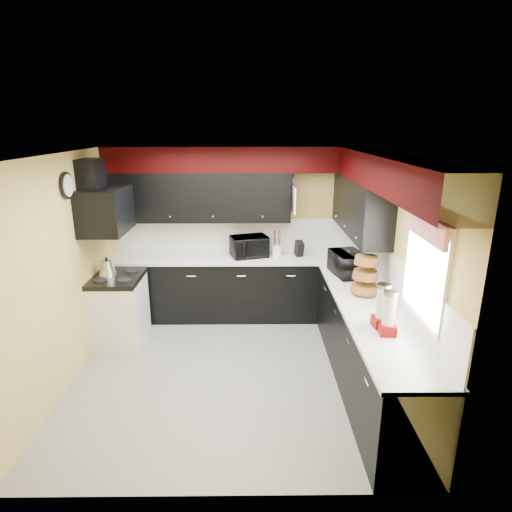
{
  "coord_description": "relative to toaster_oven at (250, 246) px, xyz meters",
  "views": [
    {
      "loc": [
        0.25,
        -4.45,
        2.79
      ],
      "look_at": [
        0.3,
        0.76,
        1.18
      ],
      "focal_mm": 30.0,
      "sensor_mm": 36.0,
      "label": 1
    }
  ],
  "objects": [
    {
      "name": "pan_mid",
      "position": [
        0.61,
        -0.11,
        0.66
      ],
      "size": [
        0.03,
        0.28,
        0.46
      ],
      "primitive_type": null,
      "color": "black",
      "rests_on": "upper_back"
    },
    {
      "name": "deco_plate",
      "position": [
        1.56,
        -1.88,
        1.16
      ],
      "size": [
        0.03,
        0.24,
        0.24
      ],
      "primitive_type": null,
      "color": "white",
      "rests_on": "wall_right"
    },
    {
      "name": "ceiling",
      "position": [
        -0.21,
        -1.53,
        1.41
      ],
      "size": [
        3.6,
        3.6,
        0.06
      ],
      "primitive_type": "cube",
      "color": "white",
      "rests_on": "wall_back"
    },
    {
      "name": "microwave",
      "position": [
        1.26,
        -0.81,
        -0.0
      ],
      "size": [
        0.46,
        0.59,
        0.29
      ],
      "primitive_type": "imported",
      "rotation": [
        0.0,
        0.0,
        1.77
      ],
      "color": "black",
      "rests_on": "counter_right"
    },
    {
      "name": "wall_left",
      "position": [
        -2.01,
        -1.53,
        0.16
      ],
      "size": [
        0.06,
        3.6,
        2.5
      ],
      "primitive_type": "cube",
      "color": "#E0C666",
      "rests_on": "ground"
    },
    {
      "name": "cut_board",
      "position": [
        0.62,
        -0.23,
        0.71
      ],
      "size": [
        0.03,
        0.26,
        0.35
      ],
      "primitive_type": "cube",
      "color": "white",
      "rests_on": "upper_back"
    },
    {
      "name": "ground",
      "position": [
        -0.21,
        -1.53,
        -1.09
      ],
      "size": [
        3.6,
        3.6,
        0.0
      ],
      "primitive_type": "plane",
      "color": "gray",
      "rests_on": "ground"
    },
    {
      "name": "dispenser_a",
      "position": [
        1.26,
        -2.29,
        0.06
      ],
      "size": [
        0.17,
        0.17,
        0.41
      ],
      "primitive_type": null,
      "rotation": [
        0.0,
        0.0,
        0.12
      ],
      "color": "#660504",
      "rests_on": "counter_right"
    },
    {
      "name": "stove",
      "position": [
        -1.71,
        -0.78,
        -0.66
      ],
      "size": [
        0.6,
        0.75,
        0.86
      ],
      "primitive_type": "cube",
      "color": "white",
      "rests_on": "ground"
    },
    {
      "name": "wall_right",
      "position": [
        1.59,
        -1.53,
        0.16
      ],
      "size": [
        0.06,
        3.6,
        2.5
      ],
      "primitive_type": "cube",
      "color": "#E0C666",
      "rests_on": "ground"
    },
    {
      "name": "dispenser_b",
      "position": [
        1.28,
        -2.45,
        0.05
      ],
      "size": [
        0.16,
        0.16,
        0.4
      ],
      "primitive_type": null,
      "rotation": [
        0.0,
        0.0,
        -0.08
      ],
      "color": "#5D1205",
      "rests_on": "counter_right"
    },
    {
      "name": "knife_block",
      "position": [
        0.72,
        -0.01,
        -0.04
      ],
      "size": [
        0.13,
        0.16,
        0.23
      ],
      "primitive_type": "cube",
      "rotation": [
        0.0,
        0.0,
        0.22
      ],
      "color": "black",
      "rests_on": "counter_back"
    },
    {
      "name": "counter_back",
      "position": [
        -0.21,
        -0.03,
        -0.17
      ],
      "size": [
        3.62,
        0.64,
        0.04
      ],
      "primitive_type": "cube",
      "color": "white",
      "rests_on": "cab_back"
    },
    {
      "name": "window",
      "position": [
        1.57,
        -2.43,
        0.46
      ],
      "size": [
        0.03,
        0.86,
        0.96
      ],
      "primitive_type": null,
      "color": "white",
      "rests_on": "wall_right"
    },
    {
      "name": "cab_right",
      "position": [
        1.29,
        -1.83,
        -0.64
      ],
      "size": [
        0.6,
        3.0,
        0.9
      ],
      "primitive_type": "cube",
      "color": "black",
      "rests_on": "ground"
    },
    {
      "name": "valance",
      "position": [
        1.52,
        -2.43,
        0.86
      ],
      "size": [
        0.04,
        0.88,
        0.2
      ],
      "primitive_type": "cube",
      "color": "red",
      "rests_on": "wall_right"
    },
    {
      "name": "upper_right",
      "position": [
        1.41,
        -0.63,
        0.71
      ],
      "size": [
        0.35,
        1.8,
        0.7
      ],
      "primitive_type": "cube",
      "color": "black",
      "rests_on": "wall_right"
    },
    {
      "name": "hood_duct",
      "position": [
        -1.89,
        -0.78,
        1.11
      ],
      "size": [
        0.24,
        0.4,
        0.4
      ],
      "primitive_type": "cube",
      "color": "black",
      "rests_on": "wall_left"
    },
    {
      "name": "wall_back",
      "position": [
        -0.21,
        0.27,
        0.16
      ],
      "size": [
        3.6,
        0.06,
        2.5
      ],
      "primitive_type": "cube",
      "color": "#E0C666",
      "rests_on": "ground"
    },
    {
      "name": "cab_back",
      "position": [
        -0.21,
        -0.03,
        -0.64
      ],
      "size": [
        3.6,
        0.6,
        0.9
      ],
      "primitive_type": "cube",
      "color": "black",
      "rests_on": "ground"
    },
    {
      "name": "hood",
      "position": [
        -1.76,
        -0.78,
        0.69
      ],
      "size": [
        0.5,
        0.78,
        0.55
      ],
      "primitive_type": "cube",
      "color": "black",
      "rests_on": "wall_left"
    },
    {
      "name": "upper_back",
      "position": [
        -0.71,
        0.09,
        0.71
      ],
      "size": [
        2.6,
        0.35,
        0.7
      ],
      "primitive_type": "cube",
      "color": "black",
      "rests_on": "wall_back"
    },
    {
      "name": "clock",
      "position": [
        -1.98,
        -1.28,
        1.06
      ],
      "size": [
        0.03,
        0.3,
        0.3
      ],
      "primitive_type": null,
      "color": "black",
      "rests_on": "wall_left"
    },
    {
      "name": "splash_back",
      "position": [
        -0.21,
        0.26,
        0.1
      ],
      "size": [
        3.6,
        0.02,
        0.5
      ],
      "primitive_type": "cube",
      "color": "white",
      "rests_on": "counter_back"
    },
    {
      "name": "counter_right",
      "position": [
        1.29,
        -1.83,
        -0.17
      ],
      "size": [
        0.64,
        3.02,
        0.04
      ],
      "primitive_type": "cube",
      "color": "white",
      "rests_on": "cab_right"
    },
    {
      "name": "splash_right",
      "position": [
        1.58,
        -1.53,
        0.1
      ],
      "size": [
        0.02,
        3.6,
        0.5
      ],
      "primitive_type": "cube",
      "color": "white",
      "rests_on": "counter_right"
    },
    {
      "name": "soffit_right",
      "position": [
        1.41,
        -1.71,
        1.24
      ],
      "size": [
        0.36,
        3.24,
        0.35
      ],
      "primitive_type": "cube",
      "color": "black",
      "rests_on": "wall_right"
    },
    {
      "name": "baskets",
      "position": [
        1.31,
        -1.48,
        0.09
      ],
      "size": [
        0.27,
        0.27,
        0.5
      ],
      "primitive_type": null,
      "color": "brown",
      "rests_on": "upper_right"
    },
    {
      "name": "utensil_crock",
      "position": [
        0.4,
        0.0,
        -0.07
      ],
      "size": [
        0.2,
        0.2,
        0.16
      ],
      "primitive_type": "cylinder",
      "rotation": [
        0.0,
        0.0,
        0.4
      ],
      "color": "white",
      "rests_on": "counter_back"
    },
    {
      "name": "pan_top",
      "position": [
        0.61,
        0.02,
        0.91
      ],
      "size": [
        0.03,
        0.22,
        0.4
      ],
      "primitive_type": null,
      "color": "black",
      "rests_on": "upper_back"
    },
    {
      "name": "kettle",
      "position": [
        -1.83,
        -0.77,
        -0.07
      ],
      "size": [
        0.27,
        0.27,
        0.21
      ],
      "primitive_type": null,
      "rotation": [
        0.0,
        0.0,
        0.23
      ],
      "color": "#A4A4A8",
      "rests_on": "cooktop"
    },
    {
      "name": "cooktop",
      "position": [
        -1.71,
        -0.78,
        -0.2
      ],
      "size": [
        0.62,
        0.77,
        0.06
      ],
      "primitive_type": "cube",
      "color": "black",
      "rests_on": "stove"
    },
    {
      "name": "toaster_oven",
      "position": [
        0.0,
        0.0,
        0.0
      ],
      "size": [
        0.62,
        0.56,
        0.3
      ],
      "primitive_type": "imported",
      "rotation": [
        0.0,
        0.0,
        0.3
      ],
      "color": "black",
      "rests_on": "counter_back"
    },
    {
      "name": "soffit_back",
      "position": [
        -0.21,
        0.09,
        1.24
      ],
      "size": [
        3.6,
        0.36,
        0.35
      ],
      "primitive_type": "cube",
      "color": "black",
      "rests_on": "wall_back"
    },
    {
      "name": "pan_low",
      "position": [
        0.61,
        0.15,
        0.63
      ],
      "size": [
        0.03,
        0.24,
        0.42
      ],
      "primitive_type": null,
      "color": "black",
      "rests_on": "upper_back"
    }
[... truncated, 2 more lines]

